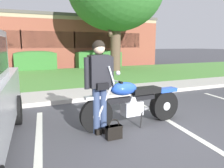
# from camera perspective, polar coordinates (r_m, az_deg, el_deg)

# --- Properties ---
(ground_plane) EXTENTS (140.00, 140.00, 0.00)m
(ground_plane) POSITION_cam_1_polar(r_m,az_deg,el_deg) (4.30, 13.52, -12.57)
(ground_plane) COLOR #424247
(curb_strip) EXTENTS (60.00, 0.20, 0.12)m
(curb_strip) POSITION_cam_1_polar(r_m,az_deg,el_deg) (6.82, -2.21, -3.34)
(curb_strip) COLOR #B7B2A8
(curb_strip) RESTS_ON ground
(concrete_walk) EXTENTS (60.00, 1.50, 0.08)m
(concrete_walk) POSITION_cam_1_polar(r_m,az_deg,el_deg) (7.60, -4.60, -2.13)
(concrete_walk) COLOR #B7B2A8
(concrete_walk) RESTS_ON ground
(grass_lawn) EXTENTS (60.00, 7.17, 0.06)m
(grass_lawn) POSITION_cam_1_polar(r_m,az_deg,el_deg) (11.72, -11.71, 1.91)
(grass_lawn) COLOR #518E3D
(grass_lawn) RESTS_ON ground
(stall_stripe_0) EXTENTS (0.66, 4.38, 0.01)m
(stall_stripe_0) POSITION_cam_1_polar(r_m,az_deg,el_deg) (3.70, -18.16, -16.54)
(stall_stripe_0) COLOR silver
(stall_stripe_0) RESTS_ON ground
(stall_stripe_1) EXTENTS (0.66, 4.38, 0.01)m
(stall_stripe_1) POSITION_cam_1_polar(r_m,az_deg,el_deg) (4.74, 16.88, -10.52)
(stall_stripe_1) COLOR silver
(stall_stripe_1) RESTS_ON ground
(motorcycle) EXTENTS (2.24, 0.82, 1.26)m
(motorcycle) POSITION_cam_1_polar(r_m,az_deg,el_deg) (4.60, 6.16, -4.40)
(motorcycle) COLOR black
(motorcycle) RESTS_ON ground
(rider_person) EXTENTS (0.57, 0.32, 1.70)m
(rider_person) POSITION_cam_1_polar(r_m,az_deg,el_deg) (4.08, -3.22, 0.98)
(rider_person) COLOR black
(rider_person) RESTS_ON ground
(handbag) EXTENTS (0.28, 0.13, 0.36)m
(handbag) POSITION_cam_1_polar(r_m,az_deg,el_deg) (4.00, 0.49, -11.81)
(handbag) COLOR black
(handbag) RESTS_ON ground
(hedge_center_left) EXTENTS (2.56, 0.90, 1.24)m
(hedge_center_left) POSITION_cam_1_polar(r_m,az_deg,el_deg) (15.19, -18.84, 5.73)
(hedge_center_left) COLOR #336B2D
(hedge_center_left) RESTS_ON ground
(hedge_center_right) EXTENTS (3.20, 0.90, 1.24)m
(hedge_center_right) POSITION_cam_1_polar(r_m,az_deg,el_deg) (16.18, -3.33, 6.47)
(hedge_center_right) COLOR #336B2D
(hedge_center_right) RESTS_ON ground
(brick_building) EXTENTS (20.57, 9.53, 3.75)m
(brick_building) POSITION_cam_1_polar(r_m,az_deg,el_deg) (20.26, -22.61, 9.90)
(brick_building) COLOR brown
(brick_building) RESTS_ON ground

